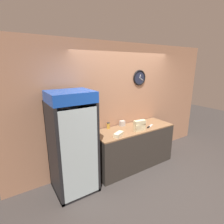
{
  "coord_description": "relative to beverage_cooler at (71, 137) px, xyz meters",
  "views": [
    {
      "loc": [
        -2.36,
        -1.88,
        2.24
      ],
      "look_at": [
        -0.59,
        0.84,
        1.36
      ],
      "focal_mm": 28.0,
      "sensor_mm": 36.0,
      "label": 1
    }
  ],
  "objects": [
    {
      "name": "beverage_cooler",
      "position": [
        0.0,
        0.0,
        0.0
      ],
      "size": [
        0.72,
        0.71,
        1.83
      ],
      "color": "black",
      "rests_on": "ground_plane"
    },
    {
      "name": "sandwich_stack_middle",
      "position": [
        1.4,
        -0.22,
        0.01
      ],
      "size": [
        0.26,
        0.1,
        0.08
      ],
      "color": "beige",
      "rests_on": "sandwich_stack_bottom"
    },
    {
      "name": "prep_counter",
      "position": [
        1.41,
        -0.02,
        -0.55
      ],
      "size": [
        1.86,
        0.66,
        0.9
      ],
      "color": "#332D28",
      "rests_on": "ground_plane"
    },
    {
      "name": "ground_plane",
      "position": [
        1.41,
        -0.9,
        -1.0
      ],
      "size": [
        14.0,
        14.0,
        0.0
      ],
      "primitive_type": "plane",
      "color": "#383330"
    },
    {
      "name": "chefs_knife",
      "position": [
        1.74,
        -0.16,
        -0.09
      ],
      "size": [
        0.28,
        0.15,
        0.02
      ],
      "color": "silver",
      "rests_on": "prep_counter"
    },
    {
      "name": "condiment_jar",
      "position": [
        0.93,
        0.25,
        -0.04
      ],
      "size": [
        0.07,
        0.07,
        0.13
      ],
      "color": "gold",
      "rests_on": "prep_counter"
    },
    {
      "name": "sandwich_flat_left",
      "position": [
        0.87,
        -0.22,
        -0.06
      ],
      "size": [
        0.26,
        0.2,
        0.08
      ],
      "color": "beige",
      "rests_on": "prep_counter"
    },
    {
      "name": "sandwich_stack_top",
      "position": [
        1.4,
        -0.22,
        0.09
      ],
      "size": [
        0.26,
        0.12,
        0.08
      ],
      "color": "beige",
      "rests_on": "sandwich_stack_middle"
    },
    {
      "name": "wall_back",
      "position": [
        1.42,
        0.36,
        0.35
      ],
      "size": [
        5.2,
        0.09,
        2.7
      ],
      "color": "#AD7A5B",
      "rests_on": "ground_plane"
    },
    {
      "name": "napkin_dispenser",
      "position": [
        1.28,
        0.22,
        -0.04
      ],
      "size": [
        0.11,
        0.09,
        0.12
      ],
      "color": "#B7B2AD",
      "rests_on": "prep_counter"
    },
    {
      "name": "sandwich_stack_bottom",
      "position": [
        1.4,
        -0.22,
        -0.06
      ],
      "size": [
        0.26,
        0.11,
        0.08
      ],
      "color": "beige",
      "rests_on": "prep_counter"
    }
  ]
}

